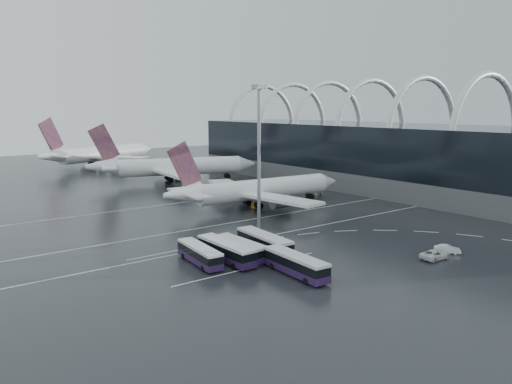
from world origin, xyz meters
TOP-DOWN VIEW (x-y plane):
  - ground at (0.00, 0.00)m, footprint 420.00×420.00m
  - terminal at (61.56, 19.84)m, footprint 42.00×160.00m
  - lane_marking_near at (0.00, -2.00)m, footprint 120.00×0.25m
  - lane_marking_mid at (0.00, 12.00)m, footprint 120.00×0.25m
  - lane_marking_far at (0.00, 40.00)m, footprint 120.00×0.25m
  - bus_bay_line_south at (-24.00, -16.00)m, footprint 28.00×0.25m
  - bus_bay_line_north at (-24.00, 0.00)m, footprint 28.00×0.25m
  - airliner_main at (6.98, 22.67)m, footprint 52.75×46.17m
  - airliner_gate_b at (10.57, 75.25)m, footprint 57.33×50.91m
  - airliner_gate_c at (6.35, 134.05)m, footprint 58.88×53.67m
  - bus_row_near_a at (-28.99, -9.07)m, footprint 4.00×12.45m
  - bus_row_near_b at (-24.76, -10.67)m, footprint 3.31×13.61m
  - bus_row_near_c at (-21.46, -10.42)m, footprint 3.09×12.24m
  - bus_row_near_d at (-16.64, -10.75)m, footprint 4.22×14.03m
  - bus_row_far_c at (-20.18, -23.00)m, footprint 3.77×13.30m
  - van_curve_a at (4.20, -31.46)m, footprint 6.07×3.03m
  - van_curve_c at (9.12, -30.69)m, footprint 3.97×4.52m
  - floodlight_mast at (-7.17, 3.08)m, footprint 2.31×2.31m
  - gse_cart_belly_a at (17.44, 24.71)m, footprint 1.87×1.11m
  - gse_cart_belly_b at (21.09, 34.19)m, footprint 1.90×1.12m
  - gse_cart_belly_c at (6.84, 22.13)m, footprint 2.51×1.48m
  - gse_cart_belly_d at (32.69, 25.84)m, footprint 2.27×1.34m

SIDE VIEW (x-z plane):
  - ground at x=0.00m, z-range 0.00..0.00m
  - lane_marking_near at x=0.00m, z-range 0.00..0.01m
  - lane_marking_mid at x=0.00m, z-range 0.00..0.01m
  - lane_marking_far at x=0.00m, z-range 0.00..0.01m
  - bus_bay_line_south at x=-24.00m, z-range 0.00..0.01m
  - bus_bay_line_north at x=-24.00m, z-range 0.00..0.01m
  - gse_cart_belly_a at x=17.44m, z-range 0.00..1.02m
  - gse_cart_belly_b at x=21.09m, z-range 0.00..1.04m
  - gse_cart_belly_d at x=32.69m, z-range 0.00..1.24m
  - gse_cart_belly_c at x=6.84m, z-range 0.00..1.37m
  - van_curve_c at x=9.12m, z-range 0.00..1.48m
  - van_curve_a at x=4.20m, z-range 0.00..1.65m
  - bus_row_near_c at x=-21.46m, z-range 0.15..3.15m
  - bus_row_near_a at x=-28.99m, z-range 0.15..3.16m
  - bus_row_far_c at x=-20.18m, z-range 0.16..3.40m
  - bus_row_near_b at x=-24.76m, z-range 0.17..3.52m
  - bus_row_near_d at x=-16.64m, z-range 0.17..3.57m
  - airliner_main at x=6.98m, z-range -4.46..13.40m
  - airliner_gate_b at x=10.57m, z-range -5.09..15.28m
  - airliner_gate_c at x=6.35m, z-range -5.40..16.21m
  - terminal at x=61.56m, z-range -6.58..28.32m
  - floodlight_mast at x=-7.17m, z-range 3.89..34.01m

